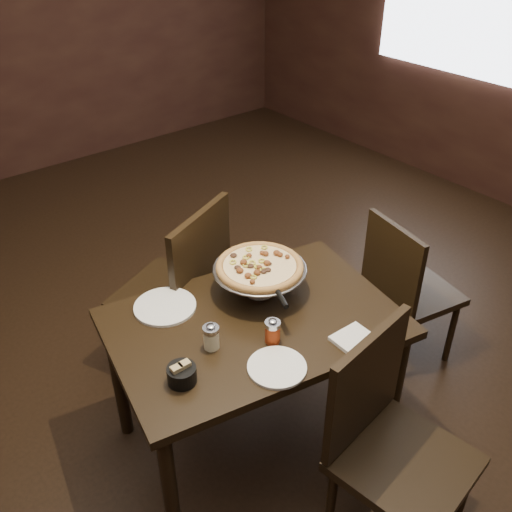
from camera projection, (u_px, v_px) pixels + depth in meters
room at (264, 148)px, 1.93m from camera, size 6.04×7.04×2.84m
dining_table at (254, 338)px, 2.31m from camera, size 1.25×0.96×0.70m
pizza_stand at (260, 267)px, 2.34m from camera, size 0.39×0.39×0.16m
parmesan_shaker at (211, 337)px, 2.10m from camera, size 0.06×0.06×0.11m
pepper_flake_shaker at (273, 331)px, 2.13m from camera, size 0.06×0.06×0.11m
packet_caddy at (182, 374)px, 1.96m from camera, size 0.10×0.10×0.08m
napkin_stack at (356, 341)px, 2.14m from camera, size 0.15×0.15×0.02m
plate_left at (165, 307)px, 2.32m from camera, size 0.25×0.25×0.01m
plate_near at (277, 367)px, 2.03m from camera, size 0.21×0.21×0.01m
serving_spatula at (280, 297)px, 2.17m from camera, size 0.17×0.17×0.03m
chair_far at (181, 288)px, 2.72m from camera, size 0.60×0.60×0.97m
chair_near at (389, 441)px, 2.01m from camera, size 0.49×0.49×0.92m
chair_side at (405, 287)px, 2.85m from camera, size 0.46×0.46×0.84m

